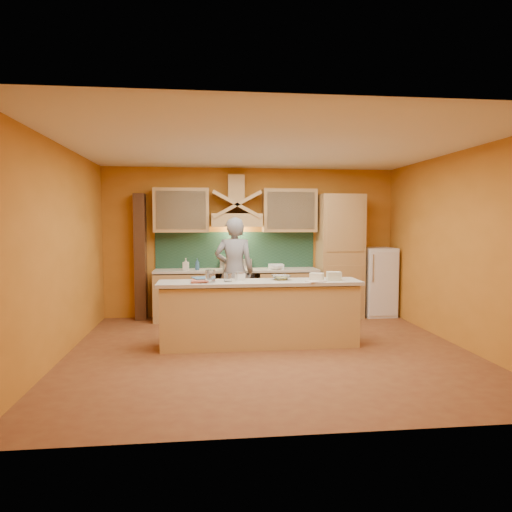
{
  "coord_description": "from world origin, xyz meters",
  "views": [
    {
      "loc": [
        -0.88,
        -6.13,
        1.78
      ],
      "look_at": [
        -0.09,
        0.9,
        1.26
      ],
      "focal_mm": 32.0,
      "sensor_mm": 36.0,
      "label": 1
    }
  ],
  "objects": [
    {
      "name": "book_lower",
      "position": [
        -1.07,
        0.26,
        0.96
      ],
      "size": [
        0.25,
        0.33,
        0.03
      ],
      "primitive_type": "imported",
      "rotation": [
        0.0,
        0.0,
        -0.02
      ],
      "color": "#BD5C43",
      "rests_on": "island_top"
    },
    {
      "name": "dish_rack",
      "position": [
        0.43,
        2.15,
        0.97
      ],
      "size": [
        0.27,
        0.21,
        0.09
      ],
      "primitive_type": "cube",
      "rotation": [
        0.0,
        0.0,
        0.04
      ],
      "color": "white",
      "rests_on": "counter_top"
    },
    {
      "name": "backsplash",
      "position": [
        -0.3,
        2.48,
        1.25
      ],
      "size": [
        3.0,
        0.03,
        0.7
      ],
      "primitive_type": "cube",
      "color": "#1A3A2A",
      "rests_on": "wall_back"
    },
    {
      "name": "hood_chimney",
      "position": [
        -0.3,
        2.35,
        2.4
      ],
      "size": [
        0.3,
        0.3,
        0.5
      ],
      "primitive_type": "cube",
      "color": "tan",
      "rests_on": "wall_back"
    },
    {
      "name": "book_upper",
      "position": [
        -1.04,
        0.39,
        0.98
      ],
      "size": [
        0.29,
        0.34,
        0.02
      ],
      "primitive_type": "imported",
      "rotation": [
        0.0,
        0.0,
        0.29
      ],
      "color": "#406B8D",
      "rests_on": "island_top"
    },
    {
      "name": "grocery_bag_a",
      "position": [
        0.97,
        0.23,
        1.01
      ],
      "size": [
        0.2,
        0.17,
        0.13
      ],
      "primitive_type": "cube",
      "rotation": [
        0.0,
        0.0,
        -0.06
      ],
      "color": "beige",
      "rests_on": "island_top"
    },
    {
      "name": "base_cabinet_left",
      "position": [
        -1.25,
        2.2,
        0.43
      ],
      "size": [
        1.1,
        0.6,
        0.86
      ],
      "primitive_type": "cube",
      "color": "tan",
      "rests_on": "floor"
    },
    {
      "name": "upper_cabinet_left",
      "position": [
        -1.3,
        2.33,
        2.0
      ],
      "size": [
        1.0,
        0.35,
        0.8
      ],
      "primitive_type": "cube",
      "color": "tan",
      "rests_on": "wall_back"
    },
    {
      "name": "soap_bottle_b",
      "position": [
        -1.02,
        2.13,
        1.03
      ],
      "size": [
        0.1,
        0.1,
        0.21
      ],
      "primitive_type": "imported",
      "rotation": [
        0.0,
        0.0,
        0.26
      ],
      "color": "#2D547E",
      "rests_on": "counter_top"
    },
    {
      "name": "grocery_bag_b",
      "position": [
        0.71,
        0.19,
        1.0
      ],
      "size": [
        0.23,
        0.21,
        0.11
      ],
      "primitive_type": "cube",
      "rotation": [
        0.0,
        0.0,
        -0.43
      ],
      "color": "#ECE6C2",
      "rests_on": "island_top"
    },
    {
      "name": "pot_large",
      "position": [
        -0.45,
        2.11,
        0.98
      ],
      "size": [
        0.25,
        0.25,
        0.17
      ],
      "primitive_type": "cylinder",
      "rotation": [
        0.0,
        0.0,
        -0.08
      ],
      "color": "silver",
      "rests_on": "stove"
    },
    {
      "name": "stove",
      "position": [
        -0.3,
        2.2,
        0.45
      ],
      "size": [
        0.6,
        0.58,
        0.9
      ],
      "primitive_type": "cube",
      "color": "black",
      "rests_on": "floor"
    },
    {
      "name": "pantry_column",
      "position": [
        1.65,
        2.2,
        1.15
      ],
      "size": [
        0.8,
        0.6,
        2.3
      ],
      "primitive_type": "cube",
      "color": "tan",
      "rests_on": "floor"
    },
    {
      "name": "mixing_bowl",
      "position": [
        0.22,
        0.39,
        0.98
      ],
      "size": [
        0.3,
        0.3,
        0.07
      ],
      "primitive_type": "imported",
      "rotation": [
        0.0,
        0.0,
        0.08
      ],
      "color": "white",
      "rests_on": "island_top"
    },
    {
      "name": "fridge",
      "position": [
        2.4,
        2.2,
        0.65
      ],
      "size": [
        0.58,
        0.6,
        1.3
      ],
      "primitive_type": "cube",
      "color": "white",
      "rests_on": "floor"
    },
    {
      "name": "kitchen_scale",
      "position": [
        -0.38,
        0.42,
        0.99
      ],
      "size": [
        0.15,
        0.15,
        0.1
      ],
      "primitive_type": "cube",
      "rotation": [
        0.0,
        0.0,
        0.32
      ],
      "color": "white",
      "rests_on": "island_top"
    },
    {
      "name": "island_body",
      "position": [
        -0.1,
        0.3,
        0.44
      ],
      "size": [
        2.8,
        0.55,
        0.88
      ],
      "primitive_type": "cube",
      "color": "#DCB570",
      "rests_on": "floor"
    },
    {
      "name": "wall_left",
      "position": [
        -2.75,
        0.0,
        1.4
      ],
      "size": [
        0.02,
        5.0,
        2.8
      ],
      "primitive_type": "cube",
      "color": "#C77A26",
      "rests_on": "floor"
    },
    {
      "name": "jar_large",
      "position": [
        -0.81,
        0.19,
        1.03
      ],
      "size": [
        0.15,
        0.15,
        0.18
      ],
      "primitive_type": "cylinder",
      "rotation": [
        0.0,
        0.0,
        0.08
      ],
      "color": "white",
      "rests_on": "island_top"
    },
    {
      "name": "wall_back",
      "position": [
        0.0,
        2.5,
        1.4
      ],
      "size": [
        5.5,
        0.02,
        2.8
      ],
      "primitive_type": "cube",
      "color": "#C77A26",
      "rests_on": "floor"
    },
    {
      "name": "soap_bottle_a",
      "position": [
        -1.22,
        2.15,
        1.03
      ],
      "size": [
        0.12,
        0.12,
        0.22
      ],
      "primitive_type": "imported",
      "rotation": [
        0.0,
        0.0,
        -0.21
      ],
      "color": "silver",
      "rests_on": "counter_top"
    },
    {
      "name": "floor",
      "position": [
        0.0,
        0.0,
        0.0
      ],
      "size": [
        5.5,
        5.0,
        0.01
      ],
      "primitive_type": "cube",
      "color": "brown",
      "rests_on": "ground"
    },
    {
      "name": "island_top",
      "position": [
        -0.1,
        0.3,
        0.92
      ],
      "size": [
        2.9,
        0.62,
        0.05
      ],
      "primitive_type": "cube",
      "color": "beige",
      "rests_on": "island_body"
    },
    {
      "name": "person",
      "position": [
        -0.38,
        1.74,
        0.94
      ],
      "size": [
        0.73,
        0.53,
        1.87
      ],
      "primitive_type": "imported",
      "rotation": [
        0.0,
        0.0,
        3.02
      ],
      "color": "gray",
      "rests_on": "floor"
    },
    {
      "name": "bowl_back",
      "position": [
        0.41,
        2.08,
        0.96
      ],
      "size": [
        0.25,
        0.25,
        0.08
      ],
      "primitive_type": "imported",
      "rotation": [
        0.0,
        0.0,
        0.03
      ],
      "color": "white",
      "rests_on": "counter_top"
    },
    {
      "name": "upper_cabinet_right",
      "position": [
        0.7,
        2.33,
        2.0
      ],
      "size": [
        1.0,
        0.35,
        0.8
      ],
      "primitive_type": "cube",
      "color": "tan",
      "rests_on": "wall_back"
    },
    {
      "name": "trim_column_left",
      "position": [
        -2.05,
        2.35,
        1.15
      ],
      "size": [
        0.2,
        0.3,
        2.3
      ],
      "primitive_type": "cube",
      "color": "#472816",
      "rests_on": "floor"
    },
    {
      "name": "wall_front",
      "position": [
        0.0,
        -2.5,
        1.4
      ],
      "size": [
        5.5,
        0.02,
        2.8
      ],
      "primitive_type": "cube",
      "color": "#C77A26",
      "rests_on": "floor"
    },
    {
      "name": "counter_top",
      "position": [
        -0.3,
        2.2,
        0.9
      ],
      "size": [
        3.0,
        0.62,
        0.04
      ],
      "primitive_type": "cube",
      "color": "beige",
      "rests_on": "base_cabinet_left"
    },
    {
      "name": "pot_small",
      "position": [
        -0.27,
        2.25,
        0.96
      ],
      "size": [
        0.27,
        0.27,
        0.12
      ],
      "primitive_type": "cylinder",
      "rotation": [
        0.0,
        0.0,
        0.29
      ],
      "color": "silver",
      "rests_on": "stove"
    },
    {
      "name": "base_cabinet_right",
      "position": [
        0.65,
        2.2,
        0.43
      ],
      "size": [
        1.1,
        0.6,
        0.86
      ],
      "primitive_type": "cube",
      "color": "tan",
      "rests_on": "floor"
    },
    {
      "name": "ceiling",
      "position": [
        0.0,
        0.0,
        2.8
      ],
      "size": [
        5.5,
        5.0,
        0.01
      ],
      "primitive_type": "cube",
      "color": "white",
      "rests_on": "wall_back"
    },
    {
      "name": "range_hood",
      "position": [
        -0.3,
        2.25,
        1.82
      ],
      "size": [
        0.92,
        0.5,
        0.24
      ],
      "primitive_type": "cube",
      "color": "tan",
      "rests_on": "wall_back"
    },
    {
      "name": "cloth",
      "position": [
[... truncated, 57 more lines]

